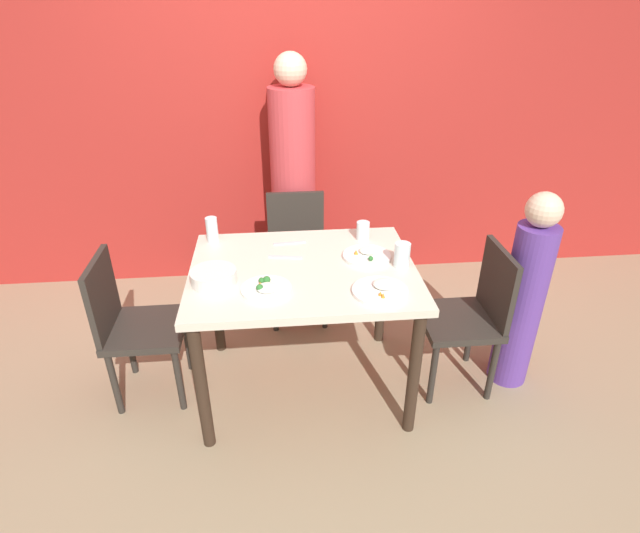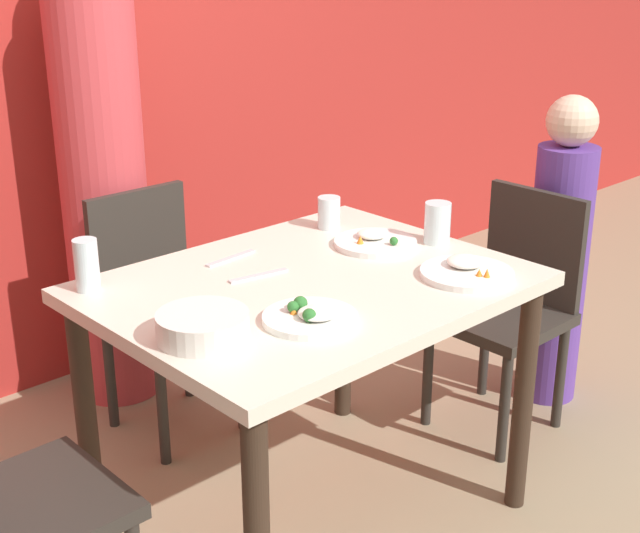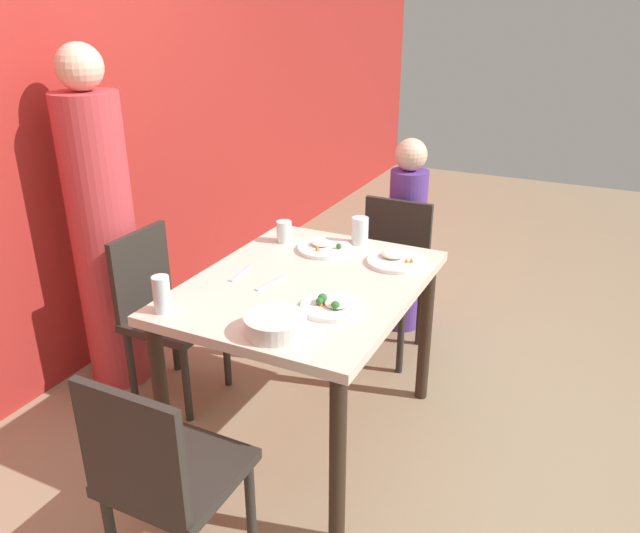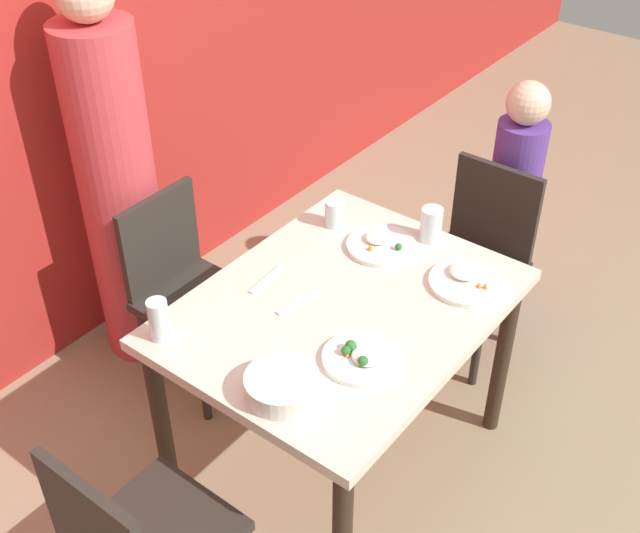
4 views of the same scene
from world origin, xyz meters
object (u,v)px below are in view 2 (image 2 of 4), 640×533
person_child (558,259)px  bowl_curry (203,325)px  chair_adult_spot (161,303)px  plate_rice_adult (375,242)px  person_adult (104,193)px  glass_water_tall (329,213)px  chair_child_spot (510,302)px

person_child → bowl_curry: 1.64m
chair_adult_spot → bowl_curry: size_ratio=3.81×
bowl_curry → chair_adult_spot: bearing=63.4°
bowl_curry → plate_rice_adult: bearing=13.3°
person_adult → bowl_curry: 1.29m
person_adult → plate_rice_adult: bearing=-72.0°
chair_adult_spot → person_adult: (0.00, 0.33, 0.32)m
person_adult → glass_water_tall: bearing=-66.6°
person_child → bowl_curry: bearing=-177.8°
person_adult → person_child: 1.66m
chair_child_spot → bowl_curry: chair_child_spot is taller
chair_adult_spot → plate_rice_adult: 0.84m
bowl_curry → person_child: bearing=2.2°
chair_child_spot → glass_water_tall: glass_water_tall is taller
bowl_curry → chair_child_spot: bearing=2.7°
person_adult → bowl_curry: bearing=-110.0°
person_adult → person_child: person_adult is taller
person_adult → chair_child_spot: bearing=-52.1°
person_adult → bowl_curry: (-0.44, -1.21, 0.02)m
bowl_curry → plate_rice_adult: bowl_curry is taller
bowl_curry → glass_water_tall: bearing=27.1°
glass_water_tall → person_adult: bearing=113.4°
person_child → glass_water_tall: size_ratio=11.16×
chair_child_spot → plate_rice_adult: (-0.56, 0.12, 0.32)m
chair_adult_spot → person_child: 1.44m
chair_child_spot → person_child: bearing=90.0°
glass_water_tall → chair_child_spot: bearing=-32.0°
person_child → plate_rice_adult: size_ratio=4.55×
person_adult → plate_rice_adult: person_adult is taller
chair_adult_spot → person_child: person_child is taller
chair_child_spot → person_adult: person_adult is taller
chair_adult_spot → bowl_curry: 1.05m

